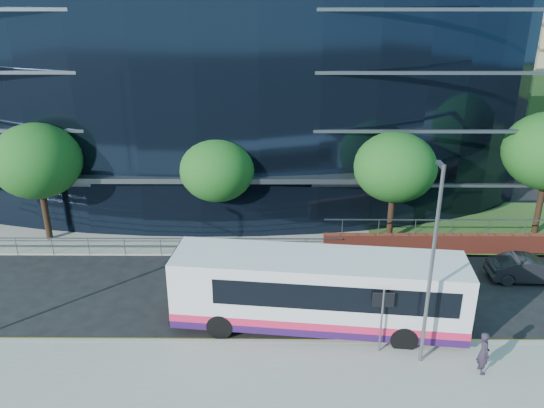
{
  "coord_description": "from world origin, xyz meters",
  "views": [
    {
      "loc": [
        0.31,
        -19.29,
        13.43
      ],
      "look_at": [
        0.14,
        8.0,
        2.71
      ],
      "focal_mm": 35.0,
      "sensor_mm": 36.0,
      "label": 1
    }
  ],
  "objects_px": {
    "tree_far_c": "(395,167)",
    "tree_dist_e": "(490,83)",
    "tree_far_b": "(217,170)",
    "parked_car": "(528,269)",
    "pedestrian": "(483,353)",
    "tree_far_a": "(37,161)",
    "streetlight_east": "(432,263)",
    "street_sign": "(383,308)",
    "city_bus": "(320,291)"
  },
  "relations": [
    {
      "from": "tree_far_b",
      "to": "tree_dist_e",
      "type": "relative_size",
      "value": 0.93
    },
    {
      "from": "street_sign",
      "to": "city_bus",
      "type": "xyz_separation_m",
      "value": [
        -2.26,
        1.88,
        -0.38
      ]
    },
    {
      "from": "tree_far_c",
      "to": "tree_dist_e",
      "type": "bearing_deg",
      "value": 61.26
    },
    {
      "from": "tree_far_b",
      "to": "city_bus",
      "type": "distance_m",
      "value": 10.87
    },
    {
      "from": "tree_far_b",
      "to": "parked_car",
      "type": "relative_size",
      "value": 1.52
    },
    {
      "from": "city_bus",
      "to": "pedestrian",
      "type": "bearing_deg",
      "value": -21.76
    },
    {
      "from": "tree_far_b",
      "to": "tree_far_c",
      "type": "relative_size",
      "value": 0.93
    },
    {
      "from": "street_sign",
      "to": "tree_far_b",
      "type": "bearing_deg",
      "value": 124.08
    },
    {
      "from": "city_bus",
      "to": "pedestrian",
      "type": "distance_m",
      "value": 6.72
    },
    {
      "from": "pedestrian",
      "to": "tree_dist_e",
      "type": "bearing_deg",
      "value": -23.91
    },
    {
      "from": "streetlight_east",
      "to": "pedestrian",
      "type": "height_order",
      "value": "streetlight_east"
    },
    {
      "from": "tree_far_c",
      "to": "city_bus",
      "type": "distance_m",
      "value": 10.31
    },
    {
      "from": "tree_far_b",
      "to": "streetlight_east",
      "type": "bearing_deg",
      "value": -52.37
    },
    {
      "from": "tree_far_a",
      "to": "city_bus",
      "type": "relative_size",
      "value": 0.56
    },
    {
      "from": "city_bus",
      "to": "tree_dist_e",
      "type": "bearing_deg",
      "value": 67.55
    },
    {
      "from": "tree_far_a",
      "to": "tree_far_b",
      "type": "distance_m",
      "value": 10.03
    },
    {
      "from": "street_sign",
      "to": "tree_far_b",
      "type": "relative_size",
      "value": 0.46
    },
    {
      "from": "tree_far_b",
      "to": "city_bus",
      "type": "height_order",
      "value": "tree_far_b"
    },
    {
      "from": "tree_dist_e",
      "to": "city_bus",
      "type": "height_order",
      "value": "tree_dist_e"
    },
    {
      "from": "parked_car",
      "to": "pedestrian",
      "type": "xyz_separation_m",
      "value": [
        -4.94,
        -7.23,
        0.36
      ]
    },
    {
      "from": "tree_dist_e",
      "to": "pedestrian",
      "type": "distance_m",
      "value": 45.83
    },
    {
      "from": "city_bus",
      "to": "parked_car",
      "type": "bearing_deg",
      "value": 26.98
    },
    {
      "from": "tree_far_a",
      "to": "tree_far_b",
      "type": "height_order",
      "value": "tree_far_a"
    },
    {
      "from": "tree_far_c",
      "to": "streetlight_east",
      "type": "height_order",
      "value": "streetlight_east"
    },
    {
      "from": "tree_far_c",
      "to": "tree_far_a",
      "type": "bearing_deg",
      "value": 180.0
    },
    {
      "from": "tree_far_b",
      "to": "parked_car",
      "type": "xyz_separation_m",
      "value": [
        16.07,
        -5.12,
        -3.55
      ]
    },
    {
      "from": "tree_far_a",
      "to": "tree_dist_e",
      "type": "height_order",
      "value": "tree_far_a"
    },
    {
      "from": "tree_dist_e",
      "to": "pedestrian",
      "type": "xyz_separation_m",
      "value": [
        -15.88,
        -42.85,
        -3.52
      ]
    },
    {
      "from": "pedestrian",
      "to": "city_bus",
      "type": "bearing_deg",
      "value": 58.37
    },
    {
      "from": "streetlight_east",
      "to": "city_bus",
      "type": "relative_size",
      "value": 0.64
    },
    {
      "from": "tree_far_a",
      "to": "pedestrian",
      "type": "bearing_deg",
      "value": -29.28
    },
    {
      "from": "tree_far_c",
      "to": "parked_car",
      "type": "bearing_deg",
      "value": -37.28
    },
    {
      "from": "tree_far_a",
      "to": "tree_far_b",
      "type": "bearing_deg",
      "value": 2.86
    },
    {
      "from": "streetlight_east",
      "to": "tree_dist_e",
      "type": "bearing_deg",
      "value": 66.89
    },
    {
      "from": "streetlight_east",
      "to": "tree_far_b",
      "type": "bearing_deg",
      "value": 127.63
    },
    {
      "from": "street_sign",
      "to": "streetlight_east",
      "type": "bearing_deg",
      "value": -21.36
    },
    {
      "from": "parked_car",
      "to": "pedestrian",
      "type": "relative_size",
      "value": 2.3
    },
    {
      "from": "tree_far_c",
      "to": "streetlight_east",
      "type": "distance_m",
      "value": 11.22
    },
    {
      "from": "parked_car",
      "to": "pedestrian",
      "type": "bearing_deg",
      "value": 147.34
    },
    {
      "from": "tree_far_c",
      "to": "tree_dist_e",
      "type": "xyz_separation_m",
      "value": [
        17.0,
        31.0,
        0.0
      ]
    },
    {
      "from": "tree_far_a",
      "to": "pedestrian",
      "type": "relative_size",
      "value": 4.03
    },
    {
      "from": "tree_dist_e",
      "to": "streetlight_east",
      "type": "relative_size",
      "value": 0.81
    },
    {
      "from": "street_sign",
      "to": "tree_far_b",
      "type": "distance_m",
      "value": 13.54
    },
    {
      "from": "tree_far_b",
      "to": "street_sign",
      "type": "bearing_deg",
      "value": -55.92
    },
    {
      "from": "tree_far_a",
      "to": "pedestrian",
      "type": "distance_m",
      "value": 24.52
    },
    {
      "from": "city_bus",
      "to": "street_sign",
      "type": "bearing_deg",
      "value": -33.39
    },
    {
      "from": "tree_far_c",
      "to": "street_sign",
      "type": "bearing_deg",
      "value": -103.29
    },
    {
      "from": "tree_far_a",
      "to": "streetlight_east",
      "type": "xyz_separation_m",
      "value": [
        19.0,
        -11.17,
        -0.42
      ]
    },
    {
      "from": "tree_far_a",
      "to": "streetlight_east",
      "type": "bearing_deg",
      "value": -30.46
    },
    {
      "from": "parked_car",
      "to": "tree_far_c",
      "type": "bearing_deg",
      "value": 54.41
    }
  ]
}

